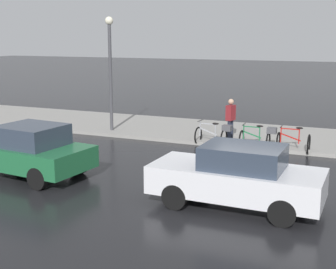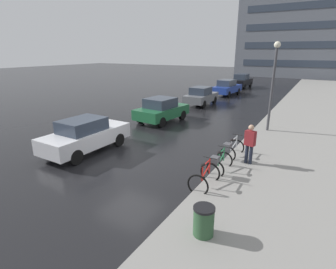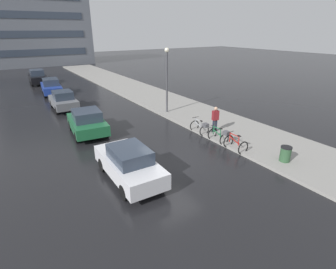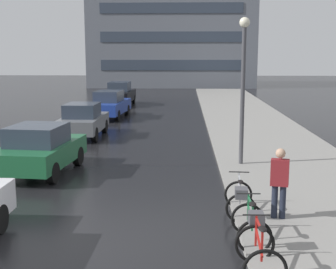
# 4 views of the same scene
# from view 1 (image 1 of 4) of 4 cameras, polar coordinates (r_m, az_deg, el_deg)

# --- Properties ---
(ground_plane) EXTENTS (140.00, 140.00, 0.00)m
(ground_plane) POSITION_cam_1_polar(r_m,az_deg,el_deg) (14.13, 10.14, -5.45)
(ground_plane) COLOR black
(sidewalk_kerb) EXTENTS (4.80, 60.00, 0.14)m
(sidewalk_kerb) POSITION_cam_1_polar(r_m,az_deg,el_deg) (23.49, -10.72, 1.63)
(sidewalk_kerb) COLOR gray
(sidewalk_kerb) RESTS_ON ground
(bicycle_nearest) EXTENTS (0.76, 1.14, 0.99)m
(bicycle_nearest) POSITION_cam_1_polar(r_m,az_deg,el_deg) (17.49, 15.03, -0.92)
(bicycle_nearest) COLOR black
(bicycle_nearest) RESTS_ON ground
(bicycle_second) EXTENTS (0.71, 1.33, 0.95)m
(bicycle_second) POSITION_cam_1_polar(r_m,az_deg,el_deg) (17.72, 11.00, -0.32)
(bicycle_second) COLOR black
(bicycle_second) RESTS_ON ground
(bicycle_third) EXTENTS (0.77, 1.41, 0.97)m
(bicycle_third) POSITION_cam_1_polar(r_m,az_deg,el_deg) (18.10, 5.71, 0.07)
(bicycle_third) COLOR black
(bicycle_third) RESTS_ON ground
(car_white) EXTENTS (1.83, 4.24, 1.58)m
(car_white) POSITION_cam_1_polar(r_m,az_deg,el_deg) (11.66, 8.45, -5.07)
(car_white) COLOR silver
(car_white) RESTS_ON ground
(car_green) EXTENTS (2.29, 3.94, 1.58)m
(car_green) POSITION_cam_1_polar(r_m,az_deg,el_deg) (14.69, -16.50, -1.90)
(car_green) COLOR #1E6038
(car_green) RESTS_ON ground
(pedestrian) EXTENTS (0.45, 0.33, 1.76)m
(pedestrian) POSITION_cam_1_polar(r_m,az_deg,el_deg) (18.68, 7.63, 2.01)
(pedestrian) COLOR #1E2333
(pedestrian) RESTS_ON ground
(streetlamp) EXTENTS (0.34, 0.34, 4.98)m
(streetlamp) POSITION_cam_1_polar(r_m,az_deg,el_deg) (20.28, -7.07, 8.76)
(streetlamp) COLOR #424247
(streetlamp) RESTS_ON ground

